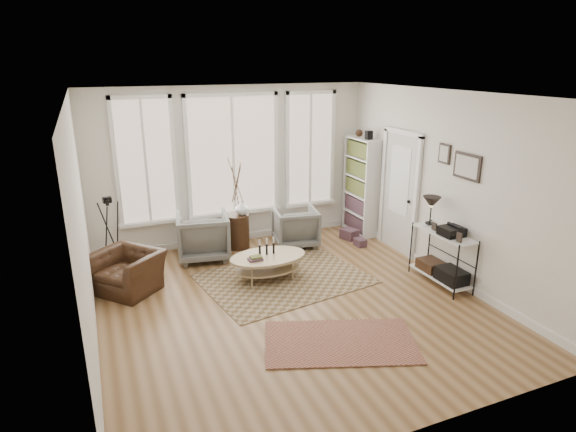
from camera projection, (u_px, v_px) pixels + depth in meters
name	position (u px, v px, depth m)	size (l,w,h in m)	color
room	(292.00, 207.00, 6.48)	(5.50, 5.54, 2.90)	#936D45
bay_window	(233.00, 158.00, 8.77)	(4.14, 0.12, 2.24)	#D3AF8B
door	(400.00, 190.00, 8.49)	(0.09, 1.06, 2.22)	silver
bookcase	(361.00, 186.00, 9.44)	(0.31, 0.85, 2.06)	white
low_shelf	(442.00, 252.00, 7.34)	(0.38, 1.08, 1.30)	white
wall_art	(461.00, 163.00, 7.02)	(0.04, 0.88, 0.44)	black
rug_main	(284.00, 278.00, 7.63)	(2.47, 1.85, 0.01)	brown
rug_runner	(340.00, 342.00, 5.90)	(1.84, 1.02, 0.01)	maroon
coffee_table	(268.00, 261.00, 7.56)	(1.23, 0.79, 0.56)	tan
armchair_left	(203.00, 236.00, 8.33)	(0.87, 0.89, 0.81)	slate
armchair_right	(296.00, 227.00, 8.92)	(0.77, 0.79, 0.72)	slate
side_table	(237.00, 203.00, 8.66)	(0.42, 0.42, 1.77)	#362013
vase	(242.00, 208.00, 8.70)	(0.25, 0.25, 0.26)	silver
accent_chair	(127.00, 271.00, 7.18)	(0.81, 0.93, 0.60)	#362013
tripod_camera	(112.00, 239.00, 7.67)	(0.45, 0.45, 1.28)	black
book_stack_near	(349.00, 234.00, 9.31)	(0.24, 0.31, 0.20)	maroon
book_stack_far	(360.00, 242.00, 8.96)	(0.17, 0.22, 0.14)	maroon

